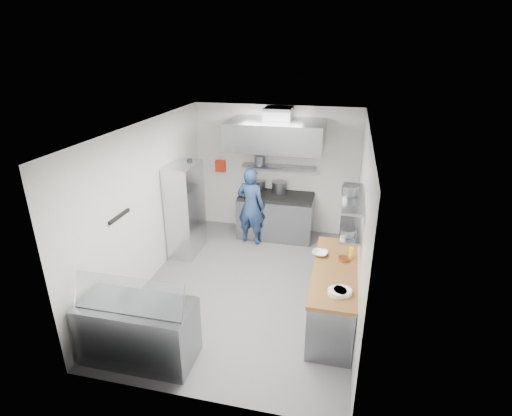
% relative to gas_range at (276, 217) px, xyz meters
% --- Properties ---
extents(floor, '(5.00, 5.00, 0.00)m').
position_rel_gas_range_xyz_m(floor, '(-0.10, -2.10, -0.45)').
color(floor, '#545456').
rests_on(floor, ground).
extents(ceiling, '(5.00, 5.00, 0.00)m').
position_rel_gas_range_xyz_m(ceiling, '(-0.10, -2.10, 2.35)').
color(ceiling, silver).
rests_on(ceiling, wall_back).
extents(wall_back, '(3.60, 2.80, 0.02)m').
position_rel_gas_range_xyz_m(wall_back, '(-0.10, 0.40, 0.95)').
color(wall_back, white).
rests_on(wall_back, floor).
extents(wall_front, '(3.60, 2.80, 0.02)m').
position_rel_gas_range_xyz_m(wall_front, '(-0.10, -4.60, 0.95)').
color(wall_front, white).
rests_on(wall_front, floor).
extents(wall_left, '(2.80, 5.00, 0.02)m').
position_rel_gas_range_xyz_m(wall_left, '(-1.90, -2.10, 0.95)').
color(wall_left, white).
rests_on(wall_left, floor).
extents(wall_right, '(2.80, 5.00, 0.02)m').
position_rel_gas_range_xyz_m(wall_right, '(1.70, -2.10, 0.95)').
color(wall_right, white).
rests_on(wall_right, floor).
extents(gas_range, '(1.60, 0.80, 0.90)m').
position_rel_gas_range_xyz_m(gas_range, '(0.00, 0.00, 0.00)').
color(gas_range, gray).
rests_on(gas_range, floor).
extents(cooktop, '(1.57, 0.78, 0.06)m').
position_rel_gas_range_xyz_m(cooktop, '(0.00, 0.00, 0.48)').
color(cooktop, black).
rests_on(cooktop, gas_range).
extents(stock_pot_left, '(0.29, 0.29, 0.20)m').
position_rel_gas_range_xyz_m(stock_pot_left, '(-0.46, 0.29, 0.61)').
color(stock_pot_left, slate).
rests_on(stock_pot_left, cooktop).
extents(stock_pot_mid, '(0.32, 0.32, 0.24)m').
position_rel_gas_range_xyz_m(stock_pot_mid, '(0.02, 0.19, 0.63)').
color(stock_pot_mid, slate).
rests_on(stock_pot_mid, cooktop).
extents(over_range_shelf, '(1.60, 0.30, 0.04)m').
position_rel_gas_range_xyz_m(over_range_shelf, '(0.00, 0.24, 1.07)').
color(over_range_shelf, gray).
rests_on(over_range_shelf, wall_back).
extents(shelf_pot_a, '(0.23, 0.23, 0.18)m').
position_rel_gas_range_xyz_m(shelf_pot_a, '(-0.43, 0.28, 1.18)').
color(shelf_pot_a, slate).
rests_on(shelf_pot_a, over_range_shelf).
extents(extractor_hood, '(1.90, 1.15, 0.55)m').
position_rel_gas_range_xyz_m(extractor_hood, '(0.00, -0.18, 1.85)').
color(extractor_hood, gray).
rests_on(extractor_hood, wall_back).
extents(hood_duct, '(0.55, 0.55, 0.24)m').
position_rel_gas_range_xyz_m(hood_duct, '(0.00, 0.05, 2.23)').
color(hood_duct, slate).
rests_on(hood_duct, extractor_hood).
extents(red_firebox, '(0.22, 0.10, 0.26)m').
position_rel_gas_range_xyz_m(red_firebox, '(-1.35, 0.34, 0.97)').
color(red_firebox, red).
rests_on(red_firebox, wall_back).
extents(chef, '(0.67, 0.50, 1.66)m').
position_rel_gas_range_xyz_m(chef, '(-0.46, -0.43, 0.38)').
color(chef, navy).
rests_on(chef, floor).
extents(wire_rack, '(0.50, 0.90, 1.85)m').
position_rel_gas_range_xyz_m(wire_rack, '(-1.63, -1.11, 0.48)').
color(wire_rack, silver).
rests_on(wire_rack, floor).
extents(rack_bin_a, '(0.15, 0.18, 0.17)m').
position_rel_gas_range_xyz_m(rack_bin_a, '(-1.63, -1.22, 0.35)').
color(rack_bin_a, white).
rests_on(rack_bin_a, wire_rack).
extents(rack_bin_b, '(0.13, 0.17, 0.15)m').
position_rel_gas_range_xyz_m(rack_bin_b, '(-1.63, -0.74, 0.85)').
color(rack_bin_b, yellow).
rests_on(rack_bin_b, wire_rack).
extents(rack_jar, '(0.11, 0.11, 0.18)m').
position_rel_gas_range_xyz_m(rack_jar, '(-1.58, -0.86, 1.35)').
color(rack_jar, black).
rests_on(rack_jar, wire_rack).
extents(knife_strip, '(0.04, 0.55, 0.05)m').
position_rel_gas_range_xyz_m(knife_strip, '(-1.88, -3.00, 1.10)').
color(knife_strip, black).
rests_on(knife_strip, wall_left).
extents(prep_counter_base, '(0.62, 2.00, 0.84)m').
position_rel_gas_range_xyz_m(prep_counter_base, '(1.38, -2.70, -0.03)').
color(prep_counter_base, gray).
rests_on(prep_counter_base, floor).
extents(prep_counter_top, '(0.65, 2.04, 0.06)m').
position_rel_gas_range_xyz_m(prep_counter_top, '(1.38, -2.70, 0.42)').
color(prep_counter_top, brown).
rests_on(prep_counter_top, prep_counter_base).
extents(plate_stack_a, '(0.25, 0.25, 0.06)m').
position_rel_gas_range_xyz_m(plate_stack_a, '(1.43, -3.34, 0.48)').
color(plate_stack_a, white).
rests_on(plate_stack_a, prep_counter_top).
extents(plate_stack_b, '(0.24, 0.24, 0.06)m').
position_rel_gas_range_xyz_m(plate_stack_b, '(1.50, -3.32, 0.48)').
color(plate_stack_b, white).
rests_on(plate_stack_b, prep_counter_top).
extents(copper_pan, '(0.16, 0.16, 0.06)m').
position_rel_gas_range_xyz_m(copper_pan, '(1.48, -2.43, 0.48)').
color(copper_pan, '#C16B36').
rests_on(copper_pan, prep_counter_top).
extents(squeeze_bottle, '(0.06, 0.06, 0.18)m').
position_rel_gas_range_xyz_m(squeeze_bottle, '(1.59, -2.32, 0.54)').
color(squeeze_bottle, yellow).
rests_on(squeeze_bottle, prep_counter_top).
extents(mixing_bowl, '(0.27, 0.27, 0.06)m').
position_rel_gas_range_xyz_m(mixing_bowl, '(1.12, -2.33, 0.48)').
color(mixing_bowl, white).
rests_on(mixing_bowl, prep_counter_top).
extents(wall_shelf_lower, '(0.30, 1.30, 0.04)m').
position_rel_gas_range_xyz_m(wall_shelf_lower, '(1.54, -2.40, 1.05)').
color(wall_shelf_lower, gray).
rests_on(wall_shelf_lower, wall_right).
extents(wall_shelf_upper, '(0.30, 1.30, 0.04)m').
position_rel_gas_range_xyz_m(wall_shelf_upper, '(1.54, -2.40, 1.47)').
color(wall_shelf_upper, gray).
rests_on(wall_shelf_upper, wall_right).
extents(shelf_pot_c, '(0.21, 0.21, 0.10)m').
position_rel_gas_range_xyz_m(shelf_pot_c, '(1.51, -2.83, 1.12)').
color(shelf_pot_c, slate).
rests_on(shelf_pot_c, wall_shelf_lower).
extents(shelf_pot_d, '(0.24, 0.24, 0.14)m').
position_rel_gas_range_xyz_m(shelf_pot_d, '(1.49, -2.34, 1.56)').
color(shelf_pot_d, slate).
rests_on(shelf_pot_d, wall_shelf_upper).
extents(display_case, '(1.50, 0.70, 0.85)m').
position_rel_gas_range_xyz_m(display_case, '(-1.10, -4.10, -0.03)').
color(display_case, gray).
rests_on(display_case, floor).
extents(display_glass, '(1.47, 0.19, 0.42)m').
position_rel_gas_range_xyz_m(display_glass, '(-1.10, -4.22, 0.62)').
color(display_glass, silver).
rests_on(display_glass, display_case).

